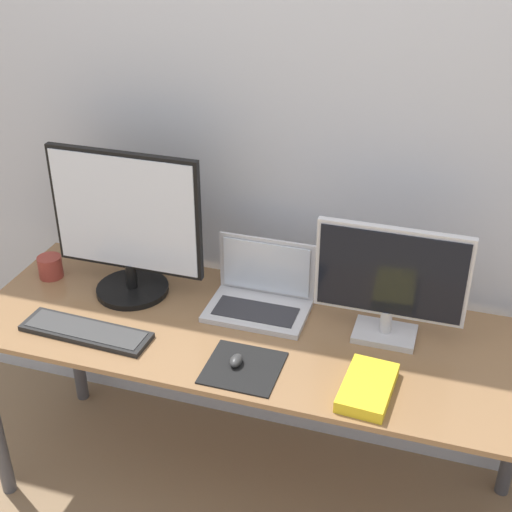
{
  "coord_description": "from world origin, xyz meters",
  "views": [
    {
      "loc": [
        0.55,
        -1.42,
        2.02
      ],
      "look_at": [
        -0.01,
        0.35,
        0.96
      ],
      "focal_mm": 50.0,
      "sensor_mm": 36.0,
      "label": 1
    }
  ],
  "objects_px": {
    "keyboard": "(86,331)",
    "monitor_right": "(390,281)",
    "monitor_left": "(127,226)",
    "mouse": "(235,360)",
    "mug": "(50,267)",
    "laptop": "(261,293)",
    "book": "(368,387)"
  },
  "relations": [
    {
      "from": "monitor_right",
      "to": "mouse",
      "type": "relative_size",
      "value": 7.98
    },
    {
      "from": "laptop",
      "to": "keyboard",
      "type": "height_order",
      "value": "laptop"
    },
    {
      "from": "laptop",
      "to": "mug",
      "type": "xyz_separation_m",
      "value": [
        -0.76,
        -0.04,
        -0.02
      ]
    },
    {
      "from": "mouse",
      "to": "mug",
      "type": "relative_size",
      "value": 0.68
    },
    {
      "from": "book",
      "to": "mug",
      "type": "relative_size",
      "value": 2.79
    },
    {
      "from": "monitor_left",
      "to": "monitor_right",
      "type": "height_order",
      "value": "monitor_left"
    },
    {
      "from": "mouse",
      "to": "book",
      "type": "distance_m",
      "value": 0.39
    },
    {
      "from": "laptop",
      "to": "monitor_left",
      "type": "bearing_deg",
      "value": -174.68
    },
    {
      "from": "mouse",
      "to": "book",
      "type": "xyz_separation_m",
      "value": [
        0.39,
        -0.0,
        -0.0
      ]
    },
    {
      "from": "monitor_right",
      "to": "mug",
      "type": "relative_size",
      "value": 5.4
    },
    {
      "from": "laptop",
      "to": "book",
      "type": "distance_m",
      "value": 0.52
    },
    {
      "from": "mouse",
      "to": "book",
      "type": "bearing_deg",
      "value": -0.37
    },
    {
      "from": "keyboard",
      "to": "monitor_right",
      "type": "bearing_deg",
      "value": 16.78
    },
    {
      "from": "mug",
      "to": "keyboard",
      "type": "bearing_deg",
      "value": -43.14
    },
    {
      "from": "keyboard",
      "to": "mug",
      "type": "xyz_separation_m",
      "value": [
        -0.29,
        0.27,
        0.03
      ]
    },
    {
      "from": "laptop",
      "to": "book",
      "type": "height_order",
      "value": "laptop"
    },
    {
      "from": "mouse",
      "to": "book",
      "type": "height_order",
      "value": "book"
    },
    {
      "from": "monitor_right",
      "to": "monitor_left",
      "type": "bearing_deg",
      "value": -179.99
    },
    {
      "from": "keyboard",
      "to": "mouse",
      "type": "xyz_separation_m",
      "value": [
        0.49,
        -0.01,
        0.01
      ]
    },
    {
      "from": "laptop",
      "to": "monitor_right",
      "type": "bearing_deg",
      "value": -5.7
    },
    {
      "from": "mouse",
      "to": "mug",
      "type": "height_order",
      "value": "mug"
    },
    {
      "from": "monitor_left",
      "to": "monitor_right",
      "type": "bearing_deg",
      "value": 0.01
    },
    {
      "from": "monitor_right",
      "to": "laptop",
      "type": "bearing_deg",
      "value": 174.3
    },
    {
      "from": "keyboard",
      "to": "monitor_left",
      "type": "bearing_deg",
      "value": 83.62
    },
    {
      "from": "keyboard",
      "to": "mug",
      "type": "relative_size",
      "value": 5.04
    },
    {
      "from": "monitor_right",
      "to": "mouse",
      "type": "bearing_deg",
      "value": -144.89
    },
    {
      "from": "monitor_left",
      "to": "laptop",
      "type": "height_order",
      "value": "monitor_left"
    },
    {
      "from": "monitor_right",
      "to": "book",
      "type": "relative_size",
      "value": 1.93
    },
    {
      "from": "monitor_left",
      "to": "monitor_right",
      "type": "xyz_separation_m",
      "value": [
        0.86,
        0.0,
        -0.05
      ]
    },
    {
      "from": "monitor_left",
      "to": "laptop",
      "type": "relative_size",
      "value": 1.58
    },
    {
      "from": "mouse",
      "to": "monitor_right",
      "type": "bearing_deg",
      "value": 35.11
    },
    {
      "from": "monitor_right",
      "to": "book",
      "type": "xyz_separation_m",
      "value": [
        -0.01,
        -0.28,
        -0.18
      ]
    }
  ]
}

